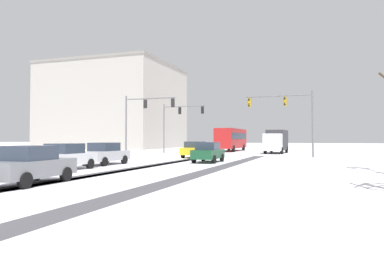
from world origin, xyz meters
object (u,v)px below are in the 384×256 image
Objects in this scene: traffic_signal_far_left at (178,118)px; car_grey_fifth at (30,165)px; bus_oncoming at (231,138)px; traffic_signal_near_left at (143,113)px; car_dark_green_second at (208,152)px; car_silver_third at (105,154)px; traffic_signal_near_right at (288,110)px; car_yellow_cab_lead at (195,149)px; office_building_far_left_block at (115,107)px; car_white_fourth at (66,157)px; box_truck_delivery at (276,141)px.

car_grey_fifth is (6.12, -32.13, -3.82)m from traffic_signal_far_left.
traffic_signal_far_left is 11.36m from bus_oncoming.
traffic_signal_near_left is 11.71m from car_dark_green_second.
car_silver_third is at bearing -93.82° from bus_oncoming.
traffic_signal_near_right reaches higher than car_grey_fifth.
car_yellow_cab_lead is at bearing -59.29° from traffic_signal_far_left.
traffic_signal_near_left is 1.58× the size of car_dark_green_second.
car_yellow_cab_lead is 1.01× the size of car_dark_green_second.
traffic_signal_near_right is (14.72, 2.06, 0.03)m from traffic_signal_near_left.
traffic_signal_near_left is at bearing -54.14° from office_building_far_left_block.
car_silver_third is 4.63m from car_white_fourth.
office_building_far_left_block is (-27.15, 10.97, 6.39)m from bus_oncoming.
car_yellow_cab_lead is at bearing 117.08° from car_dark_green_second.
bus_oncoming is at bearing 118.96° from traffic_signal_near_right.
car_dark_green_second is at bearing -49.78° from office_building_far_left_block.
car_silver_third is at bearing 107.27° from car_grey_fifth.
car_white_fourth is at bearing -107.23° from box_truck_delivery.
car_dark_green_second is at bearing -34.60° from traffic_signal_near_left.
car_yellow_cab_lead is (5.74, -9.67, -3.82)m from traffic_signal_far_left.
car_yellow_cab_lead is 22.46m from car_grey_fifth.
traffic_signal_near_right is at bearing -37.88° from office_building_far_left_block.
traffic_signal_near_right is 1.59× the size of car_white_fourth.
office_building_far_left_block is (-28.05, 30.57, 7.57)m from car_yellow_cab_lead.
car_grey_fifth is at bearing -88.26° from bus_oncoming.
box_truck_delivery reaches higher than car_silver_third.
car_white_fourth is 6.94m from car_grey_fifth.
box_truck_delivery is (6.49, 13.52, 0.82)m from car_yellow_cab_lead.
traffic_signal_near_left reaches higher than car_dark_green_second.
traffic_signal_far_left is 1.56× the size of car_yellow_cab_lead.
office_building_far_left_block is (-22.31, 20.90, 3.75)m from traffic_signal_far_left.
car_white_fourth is (-11.72, -18.03, -3.85)m from traffic_signal_near_right.
car_silver_third is 1.00× the size of car_grey_fifth.
car_white_fourth is 53.77m from office_building_far_left_block.
traffic_signal_near_right is at bearing -28.24° from traffic_signal_far_left.
car_yellow_cab_lead is (-8.97, -1.77, -3.85)m from traffic_signal_near_right.
box_truck_delivery is (9.47, 25.16, 0.82)m from car_silver_third.
traffic_signal_near_right reaches higher than bus_oncoming.
office_building_far_left_block is (-34.54, 17.06, 6.75)m from box_truck_delivery.
car_grey_fifth is (0.38, -22.45, 0.00)m from car_yellow_cab_lead.
car_silver_third is at bearing -59.30° from office_building_far_left_block.
bus_oncoming is (4.85, 19.89, -2.64)m from traffic_signal_near_left.
car_yellow_cab_lead is 15.01m from box_truck_delivery.
traffic_signal_near_right is 1.56× the size of car_silver_third.
car_white_fourth and car_grey_fifth have the same top height.
car_silver_third is (-2.98, -11.64, 0.00)m from car_yellow_cab_lead.
traffic_signal_near_left is 1.55× the size of car_grey_fifth.
traffic_signal_near_left is at bearing 105.45° from car_grey_fifth.
traffic_signal_near_left is 1.56× the size of car_silver_third.
car_yellow_cab_lead is at bearing -47.46° from office_building_far_left_block.
car_yellow_cab_lead and car_grey_fifth have the same top height.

